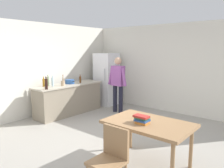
# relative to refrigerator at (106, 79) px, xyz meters

# --- Properties ---
(ground_plane) EXTENTS (14.00, 14.00, 0.00)m
(ground_plane) POSITION_rel_refrigerator_xyz_m (1.90, -2.40, -0.90)
(ground_plane) COLOR #9E998E
(wall_back) EXTENTS (6.40, 0.12, 2.70)m
(wall_back) POSITION_rel_refrigerator_xyz_m (1.90, 0.60, 0.45)
(wall_back) COLOR silver
(wall_back) RESTS_ON ground_plane
(wall_left) EXTENTS (0.12, 5.60, 2.70)m
(wall_left) POSITION_rel_refrigerator_xyz_m (-0.70, -2.20, 0.45)
(wall_left) COLOR silver
(wall_left) RESTS_ON ground_plane
(kitchen_counter) EXTENTS (0.64, 2.20, 0.90)m
(kitchen_counter) POSITION_rel_refrigerator_xyz_m (-0.10, -1.60, -0.45)
(kitchen_counter) COLOR gray
(kitchen_counter) RESTS_ON ground_plane
(refrigerator) EXTENTS (0.70, 0.67, 1.80)m
(refrigerator) POSITION_rel_refrigerator_xyz_m (0.00, 0.00, 0.00)
(refrigerator) COLOR white
(refrigerator) RESTS_ON ground_plane
(person) EXTENTS (0.70, 0.22, 1.70)m
(person) POSITION_rel_refrigerator_xyz_m (0.95, -0.55, 0.08)
(person) COLOR #1E1E2D
(person) RESTS_ON ground_plane
(dining_table) EXTENTS (1.40, 0.90, 0.75)m
(dining_table) POSITION_rel_refrigerator_xyz_m (3.30, -2.70, -0.23)
(dining_table) COLOR #9E754C
(dining_table) RESTS_ON ground_plane
(chair) EXTENTS (0.42, 0.42, 0.91)m
(chair) POSITION_rel_refrigerator_xyz_m (3.30, -3.67, -0.37)
(chair) COLOR #9E754C
(chair) RESTS_ON ground_plane
(cooking_pot) EXTENTS (0.40, 0.28, 0.12)m
(cooking_pot) POSITION_rel_refrigerator_xyz_m (-0.18, -1.48, 0.06)
(cooking_pot) COLOR #285193
(cooking_pot) RESTS_ON kitchen_counter
(utensil_jar) EXTENTS (0.11, 0.11, 0.32)m
(utensil_jar) POSITION_rel_refrigerator_xyz_m (-0.02, -1.87, 0.08)
(utensil_jar) COLOR tan
(utensil_jar) RESTS_ON kitchen_counter
(bottle_water_clear) EXTENTS (0.07, 0.07, 0.30)m
(bottle_water_clear) POSITION_rel_refrigerator_xyz_m (-0.18, -2.11, 0.13)
(bottle_water_clear) COLOR silver
(bottle_water_clear) RESTS_ON kitchen_counter
(bottle_oil_amber) EXTENTS (0.06, 0.06, 0.28)m
(bottle_oil_amber) POSITION_rel_refrigerator_xyz_m (-0.33, -2.30, 0.12)
(bottle_oil_amber) COLOR #996619
(bottle_oil_amber) RESTS_ON kitchen_counter
(bottle_beer_brown) EXTENTS (0.06, 0.06, 0.26)m
(bottle_beer_brown) POSITION_rel_refrigerator_xyz_m (-0.06, -1.17, 0.11)
(bottle_beer_brown) COLOR #5B3314
(bottle_beer_brown) RESTS_ON kitchen_counter
(bottle_wine_dark) EXTENTS (0.08, 0.08, 0.34)m
(bottle_wine_dark) POSITION_rel_refrigerator_xyz_m (0.12, -2.51, 0.15)
(bottle_wine_dark) COLOR black
(bottle_wine_dark) RESTS_ON kitchen_counter
(bottle_vinegar_tall) EXTENTS (0.06, 0.06, 0.32)m
(bottle_vinegar_tall) POSITION_rel_refrigerator_xyz_m (-0.32, -2.16, 0.14)
(bottle_vinegar_tall) COLOR gray
(bottle_vinegar_tall) RESTS_ON kitchen_counter
(book_stack) EXTENTS (0.25, 0.20, 0.13)m
(book_stack) POSITION_rel_refrigerator_xyz_m (3.25, -2.82, -0.08)
(book_stack) COLOR orange
(book_stack) RESTS_ON dining_table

